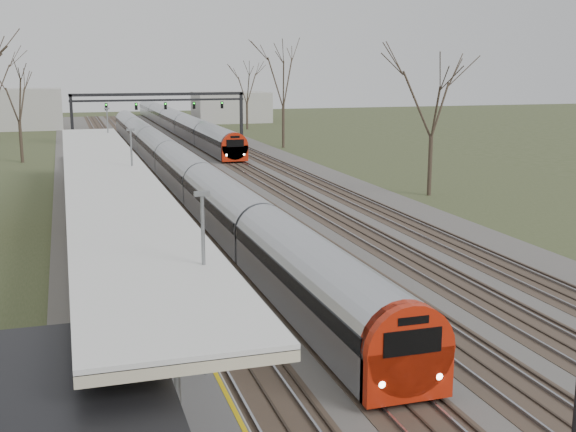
% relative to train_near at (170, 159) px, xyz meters
% --- Properties ---
extents(track_bed, '(24.00, 160.00, 0.22)m').
position_rel_train_near_xyz_m(track_bed, '(2.76, -2.05, -1.42)').
color(track_bed, '#474442').
rests_on(track_bed, ground).
extents(platform, '(3.50, 69.00, 1.00)m').
position_rel_train_near_xyz_m(platform, '(-6.55, -19.55, -0.98)').
color(platform, '#9E9B93').
rests_on(platform, ground).
extents(canopy, '(4.10, 50.00, 3.11)m').
position_rel_train_near_xyz_m(canopy, '(-6.55, -24.06, 2.45)').
color(canopy, slate).
rests_on(canopy, platform).
extents(signal_gantry, '(21.00, 0.59, 6.08)m').
position_rel_train_near_xyz_m(signal_gantry, '(2.79, 27.94, 3.43)').
color(signal_gantry, black).
rests_on(signal_gantry, ground).
extents(tree_east_far, '(5.00, 5.00, 10.30)m').
position_rel_train_near_xyz_m(tree_east_far, '(16.50, -15.05, 5.81)').
color(tree_east_far, '#2D231C').
rests_on(tree_east_far, ground).
extents(train_near, '(2.62, 90.21, 3.05)m').
position_rel_train_near_xyz_m(train_near, '(0.00, 0.00, 0.00)').
color(train_near, '#A0A2A9').
rests_on(train_near, ground).
extents(train_far, '(2.62, 75.21, 3.05)m').
position_rel_train_near_xyz_m(train_far, '(7.00, 43.13, 0.00)').
color(train_far, '#A0A2A9').
rests_on(train_far, ground).
extents(passenger, '(0.45, 0.64, 1.65)m').
position_rel_train_near_xyz_m(passenger, '(-6.87, -40.62, 0.35)').
color(passenger, '#352B55').
rests_on(passenger, platform).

